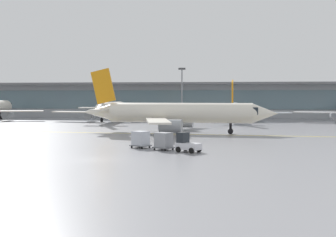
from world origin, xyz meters
TOP-DOWN VIEW (x-y plane):
  - ground_plane at (0.00, 0.00)m, footprint 400.00×400.00m
  - taxiway_centreline_stripe at (4.98, 29.27)m, footprint 109.66×9.35m
  - terminal_concourse at (0.00, 84.57)m, footprint 223.02×11.00m
  - gate_airplane_2 at (-14.13, 62.27)m, footprint 27.80×29.90m
  - gate_airplane_3 at (14.34, 66.13)m, footprint 26.35×28.37m
  - taxiing_regional_jet at (4.57, 31.31)m, footprint 32.07×29.72m
  - baggage_tug at (8.01, 6.87)m, footprint 2.95×2.55m
  - cargo_dolly_lead at (5.29, 8.44)m, footprint 2.62×2.43m
  - cargo_dolly_trailing at (2.37, 10.11)m, footprint 2.62×2.43m
  - apron_light_mast_1 at (1.19, 75.46)m, footprint 1.80×0.36m

SIDE VIEW (x-z plane):
  - ground_plane at x=0.00m, z-range 0.00..0.00m
  - taxiway_centreline_stripe at x=4.98m, z-range 0.00..0.01m
  - baggage_tug at x=8.01m, z-range -0.16..1.94m
  - cargo_dolly_lead at x=5.29m, z-range 0.08..2.02m
  - cargo_dolly_trailing at x=2.37m, z-range 0.08..2.02m
  - gate_airplane_3 at x=14.34m, z-range -1.88..7.52m
  - gate_airplane_2 at x=-14.13m, z-range -1.98..7.93m
  - taxiing_regional_jet at x=4.57m, z-range -2.12..8.49m
  - terminal_concourse at x=0.00m, z-range 0.12..9.72m
  - apron_light_mast_1 at x=1.19m, z-range 0.68..13.88m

